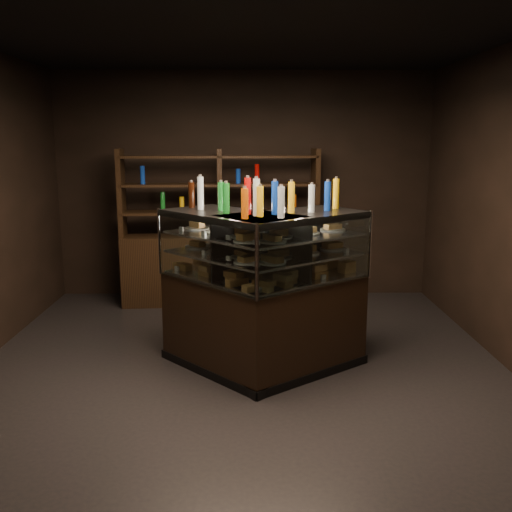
# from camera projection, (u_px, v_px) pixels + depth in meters

# --- Properties ---
(ground) EXTENTS (5.00, 5.00, 0.00)m
(ground) POSITION_uv_depth(u_px,v_px,m) (242.00, 361.00, 5.53)
(ground) COLOR black
(ground) RESTS_ON ground
(room_shell) EXTENTS (5.02, 5.02, 3.01)m
(room_shell) POSITION_uv_depth(u_px,v_px,m) (241.00, 159.00, 5.14)
(room_shell) COLOR black
(room_shell) RESTS_ON ground
(display_case) EXTENTS (2.01, 1.45, 1.48)m
(display_case) POSITION_uv_depth(u_px,v_px,m) (262.00, 318.00, 5.26)
(display_case) COLOR black
(display_case) RESTS_ON ground
(food_display) EXTENTS (1.61, 1.00, 0.45)m
(food_display) POSITION_uv_depth(u_px,v_px,m) (262.00, 250.00, 5.13)
(food_display) COLOR #B99342
(food_display) RESTS_ON display_case
(bottles_top) EXTENTS (1.43, 0.86, 0.30)m
(bottles_top) POSITION_uv_depth(u_px,v_px,m) (262.00, 197.00, 5.04)
(bottles_top) COLOR #D8590A
(bottles_top) RESTS_ON display_case
(potted_conifer) EXTENTS (0.41, 0.41, 0.88)m
(potted_conifer) POSITION_uv_depth(u_px,v_px,m) (347.00, 298.00, 5.88)
(potted_conifer) COLOR black
(potted_conifer) RESTS_ON ground
(back_shelving) EXTENTS (2.55, 0.59, 2.00)m
(back_shelving) POSITION_uv_depth(u_px,v_px,m) (220.00, 258.00, 7.41)
(back_shelving) COLOR black
(back_shelving) RESTS_ON ground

